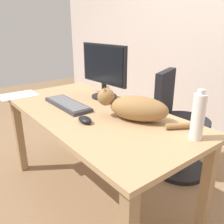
% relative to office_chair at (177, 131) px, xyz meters
% --- Properties ---
extents(ground_plane, '(8.00, 8.00, 0.00)m').
position_rel_office_chair_xyz_m(ground_plane, '(-0.13, -0.79, -0.38)').
color(ground_plane, '#846647').
extents(back_wall, '(6.00, 0.04, 2.60)m').
position_rel_office_chair_xyz_m(back_wall, '(-0.13, 0.78, 0.92)').
color(back_wall, beige).
rests_on(back_wall, ground_plane).
extents(desk, '(1.55, 0.73, 0.71)m').
position_rel_office_chair_xyz_m(desk, '(-0.13, -0.79, 0.23)').
color(desk, tan).
rests_on(desk, ground_plane).
extents(office_chair, '(0.51, 0.48, 0.90)m').
position_rel_office_chair_xyz_m(office_chair, '(0.00, 0.00, 0.00)').
color(office_chair, black).
rests_on(office_chair, ground_plane).
extents(monitor, '(0.48, 0.20, 0.42)m').
position_rel_office_chair_xyz_m(monitor, '(-0.35, -0.54, 0.55)').
color(monitor, black).
rests_on(monitor, desk).
extents(keyboard, '(0.44, 0.15, 0.03)m').
position_rel_office_chair_xyz_m(keyboard, '(-0.33, -0.87, 0.34)').
color(keyboard, '#333338').
rests_on(keyboard, desk).
extents(cat, '(0.54, 0.35, 0.20)m').
position_rel_office_chair_xyz_m(cat, '(0.16, -0.67, 0.40)').
color(cat, olive).
rests_on(cat, desk).
extents(computer_mouse, '(0.11, 0.06, 0.04)m').
position_rel_office_chair_xyz_m(computer_mouse, '(0.01, -0.94, 0.34)').
color(computer_mouse, black).
rests_on(computer_mouse, desk).
extents(paper_sheet, '(0.22, 0.30, 0.00)m').
position_rel_office_chair_xyz_m(paper_sheet, '(-0.83, -1.06, 0.32)').
color(paper_sheet, white).
rests_on(paper_sheet, desk).
extents(water_bottle, '(0.07, 0.07, 0.26)m').
position_rel_office_chair_xyz_m(water_bottle, '(0.54, -0.61, 0.45)').
color(water_bottle, silver).
rests_on(water_bottle, desk).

